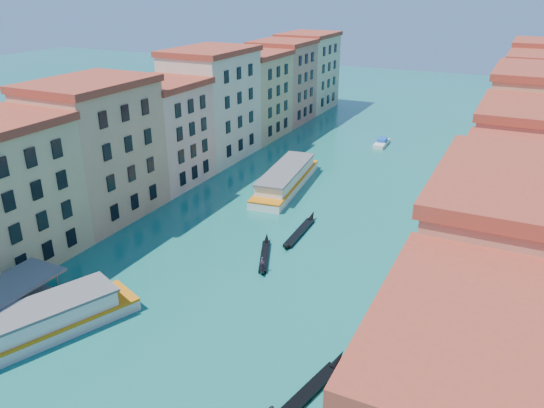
{
  "coord_description": "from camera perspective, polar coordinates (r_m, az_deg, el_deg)",
  "views": [
    {
      "loc": [
        28.76,
        -15.33,
        32.38
      ],
      "look_at": [
        1.8,
        40.18,
        6.39
      ],
      "focal_mm": 35.0,
      "sensor_mm": 36.0,
      "label": 1
    }
  ],
  "objects": [
    {
      "name": "gondola_fore",
      "position": [
        67.38,
        -0.82,
        -5.54
      ],
      "size": [
        4.88,
        10.09,
        2.12
      ],
      "rotation": [
        0.0,
        0.0,
        0.4
      ],
      "color": "black",
      "rests_on": "ground"
    },
    {
      "name": "quay",
      "position": [
        86.69,
        19.56,
        -0.13
      ],
      "size": [
        4.0,
        140.0,
        1.0
      ],
      "primitive_type": "cube",
      "color": "#9E947F",
      "rests_on": "ground"
    },
    {
      "name": "gondola_far",
      "position": [
        73.79,
        3.03,
        -2.92
      ],
      "size": [
        1.5,
        12.28,
        1.74
      ],
      "rotation": [
        0.0,
        0.0,
        0.04
      ],
      "color": "black",
      "rests_on": "ground"
    },
    {
      "name": "mooring_poles_right",
      "position": [
        54.84,
        11.4,
        -12.21
      ],
      "size": [
        1.44,
        54.24,
        3.2
      ],
      "color": "brown",
      "rests_on": "ground"
    },
    {
      "name": "motorboat_far",
      "position": [
        116.42,
        11.71,
        6.49
      ],
      "size": [
        2.37,
        6.91,
        1.42
      ],
      "rotation": [
        0.0,
        0.0,
        0.03
      ],
      "color": "silver",
      "rests_on": "ground"
    },
    {
      "name": "motorboat_mid",
      "position": [
        85.89,
        0.62,
        1.08
      ],
      "size": [
        4.01,
        7.24,
        1.43
      ],
      "rotation": [
        0.0,
        0.0,
        0.28
      ],
      "color": "silver",
      "rests_on": "ground"
    },
    {
      "name": "left_bank_palazzos",
      "position": [
        99.57,
        -8.37,
        9.43
      ],
      "size": [
        12.8,
        128.4,
        21.0
      ],
      "color": "beige",
      "rests_on": "ground"
    },
    {
      "name": "vaporetto_far",
      "position": [
        89.97,
        1.52,
        2.78
      ],
      "size": [
        7.92,
        23.4,
        3.41
      ],
      "rotation": [
        0.0,
        0.0,
        0.12
      ],
      "color": "white",
      "rests_on": "ground"
    },
    {
      "name": "right_bank_palazzos",
      "position": [
        83.47,
        25.81,
        4.79
      ],
      "size": [
        12.8,
        128.4,
        21.0
      ],
      "color": "#9B4D34",
      "rests_on": "ground"
    },
    {
      "name": "gondola_right",
      "position": [
        46.92,
        3.16,
        -20.01
      ],
      "size": [
        3.83,
        12.9,
        2.6
      ],
      "rotation": [
        0.0,
        0.0,
        -0.22
      ],
      "color": "black",
      "rests_on": "ground"
    },
    {
      "name": "vaporetto_near",
      "position": [
        57.54,
        -25.34,
        -12.13
      ],
      "size": [
        13.32,
        22.75,
        3.35
      ],
      "rotation": [
        0.0,
        0.0,
        -0.39
      ],
      "color": "beige",
      "rests_on": "ground"
    },
    {
      "name": "restaurant_awnings",
      "position": [
        48.75,
        13.3,
        -14.97
      ],
      "size": [
        3.2,
        44.55,
        3.12
      ],
      "color": "maroon",
      "rests_on": "ground"
    }
  ]
}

